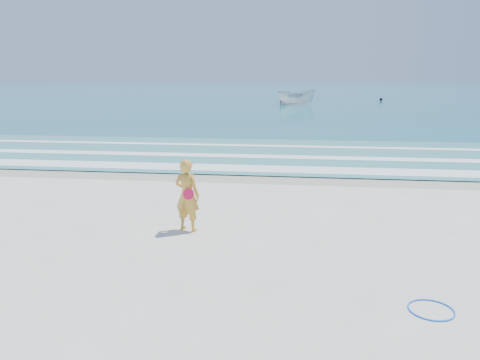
# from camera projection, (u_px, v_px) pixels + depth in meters

# --- Properties ---
(ground) EXTENTS (400.00, 400.00, 0.00)m
(ground) POSITION_uv_depth(u_px,v_px,m) (178.00, 274.00, 9.16)
(ground) COLOR silver
(ground) RESTS_ON ground
(wet_sand) EXTENTS (400.00, 2.40, 0.00)m
(wet_sand) POSITION_uv_depth(u_px,v_px,m) (238.00, 176.00, 17.87)
(wet_sand) COLOR #B2A893
(wet_sand) RESTS_ON ground
(ocean) EXTENTS (400.00, 190.00, 0.04)m
(ocean) POSITION_uv_depth(u_px,v_px,m) (290.00, 90.00, 110.72)
(ocean) COLOR #19727F
(ocean) RESTS_ON ground
(shallow) EXTENTS (400.00, 10.00, 0.01)m
(shallow) POSITION_uv_depth(u_px,v_px,m) (251.00, 153.00, 22.70)
(shallow) COLOR #59B7AD
(shallow) RESTS_ON ocean
(foam_near) EXTENTS (400.00, 1.40, 0.01)m
(foam_near) POSITION_uv_depth(u_px,v_px,m) (242.00, 168.00, 19.12)
(foam_near) COLOR white
(foam_near) RESTS_ON shallow
(foam_mid) EXTENTS (400.00, 0.90, 0.01)m
(foam_mid) POSITION_uv_depth(u_px,v_px,m) (249.00, 156.00, 21.92)
(foam_mid) COLOR white
(foam_mid) RESTS_ON shallow
(foam_far) EXTENTS (400.00, 0.60, 0.01)m
(foam_far) POSITION_uv_depth(u_px,v_px,m) (256.00, 146.00, 25.11)
(foam_far) COLOR white
(foam_far) RESTS_ON shallow
(hoop) EXTENTS (0.84, 0.84, 0.03)m
(hoop) POSITION_uv_depth(u_px,v_px,m) (431.00, 310.00, 7.73)
(hoop) COLOR #0E62FD
(hoop) RESTS_ON ground
(boat) EXTENTS (5.32, 3.64, 1.93)m
(boat) POSITION_uv_depth(u_px,v_px,m) (296.00, 97.00, 57.27)
(boat) COLOR silver
(boat) RESTS_ON ocean
(buoy) EXTENTS (0.46, 0.46, 0.46)m
(buoy) POSITION_uv_depth(u_px,v_px,m) (381.00, 99.00, 66.07)
(buoy) COLOR black
(buoy) RESTS_ON ocean
(woman) EXTENTS (0.76, 0.61, 1.81)m
(woman) POSITION_uv_depth(u_px,v_px,m) (187.00, 195.00, 11.50)
(woman) COLOR gold
(woman) RESTS_ON ground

